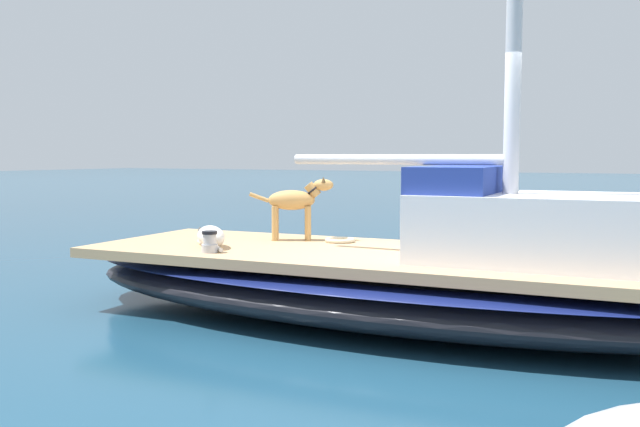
{
  "coord_description": "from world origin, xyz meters",
  "views": [
    {
      "loc": [
        6.22,
        2.28,
        1.6
      ],
      "look_at": [
        0.0,
        -1.0,
        1.01
      ],
      "focal_mm": 38.96,
      "sensor_mm": 36.0,
      "label": 1
    }
  ],
  "objects_px": {
    "sailboat_main": "(412,288)",
    "dog_tan": "(296,202)",
    "deck_winch": "(210,242)",
    "coiled_rope": "(340,240)",
    "dog_white": "(210,236)"
  },
  "relations": [
    {
      "from": "deck_winch",
      "to": "dog_white",
      "type": "bearing_deg",
      "value": -143.91
    },
    {
      "from": "dog_tan",
      "to": "dog_white",
      "type": "bearing_deg",
      "value": -29.2
    },
    {
      "from": "dog_tan",
      "to": "deck_winch",
      "type": "distance_m",
      "value": 1.32
    },
    {
      "from": "deck_winch",
      "to": "coiled_rope",
      "type": "height_order",
      "value": "deck_winch"
    },
    {
      "from": "dog_white",
      "to": "deck_winch",
      "type": "height_order",
      "value": "dog_white"
    },
    {
      "from": "deck_winch",
      "to": "coiled_rope",
      "type": "distance_m",
      "value": 1.53
    },
    {
      "from": "dog_white",
      "to": "deck_winch",
      "type": "bearing_deg",
      "value": 36.09
    },
    {
      "from": "dog_white",
      "to": "coiled_rope",
      "type": "distance_m",
      "value": 1.41
    },
    {
      "from": "deck_winch",
      "to": "dog_tan",
      "type": "bearing_deg",
      "value": 169.12
    },
    {
      "from": "dog_tan",
      "to": "sailboat_main",
      "type": "bearing_deg",
      "value": 74.03
    },
    {
      "from": "coiled_rope",
      "to": "sailboat_main",
      "type": "bearing_deg",
      "value": 63.57
    },
    {
      "from": "sailboat_main",
      "to": "dog_white",
      "type": "height_order",
      "value": "dog_white"
    },
    {
      "from": "deck_winch",
      "to": "coiled_rope",
      "type": "relative_size",
      "value": 0.65
    },
    {
      "from": "sailboat_main",
      "to": "dog_tan",
      "type": "distance_m",
      "value": 1.77
    },
    {
      "from": "dog_white",
      "to": "deck_winch",
      "type": "xyz_separation_m",
      "value": [
        0.36,
        0.26,
        -0.01
      ]
    }
  ]
}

